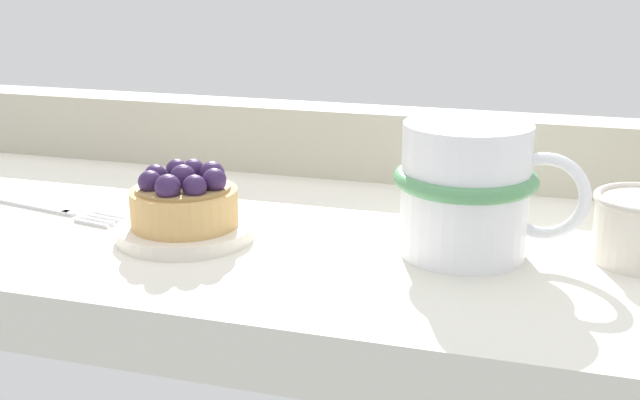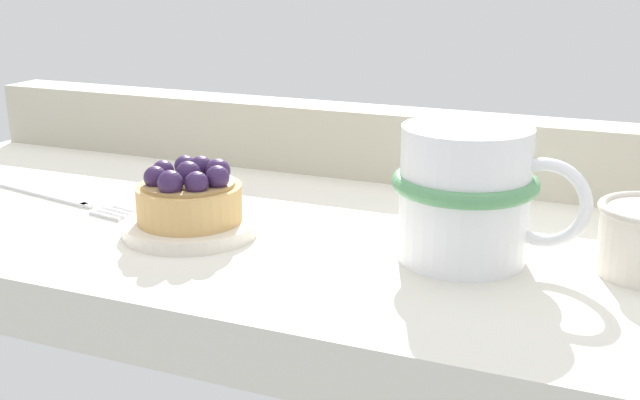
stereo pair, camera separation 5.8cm
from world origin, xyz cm
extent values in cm
cube|color=silver|center=(0.00, 0.00, -2.14)|extent=(88.03, 36.67, 4.29)
cube|color=#B2AD99|center=(0.00, 15.85, 3.25)|extent=(86.27, 4.96, 6.50)
cylinder|color=silver|center=(-7.27, -5.81, 0.53)|extent=(10.27, 10.27, 1.06)
cylinder|color=silver|center=(-7.27, -5.81, 0.27)|extent=(5.65, 5.65, 0.53)
cylinder|color=tan|center=(-7.27, -5.81, 2.44)|extent=(7.97, 7.97, 2.76)
cylinder|color=#AB854F|center=(-7.27, -5.81, 3.97)|extent=(7.01, 7.01, 0.30)
sphere|color=#331E47|center=(-7.27, -5.81, 4.74)|extent=(1.93, 1.93, 1.93)
sphere|color=#331E47|center=(-4.70, -5.90, 4.75)|extent=(1.78, 1.78, 1.78)
sphere|color=#331E47|center=(-5.70, -4.10, 4.69)|extent=(1.91, 1.91, 1.91)
sphere|color=#331E47|center=(-7.54, -3.51, 4.65)|extent=(1.82, 1.82, 1.82)
sphere|color=#331E47|center=(-8.66, -4.00, 4.74)|extent=(1.70, 1.70, 1.70)
sphere|color=#331E47|center=(-9.58, -5.68, 4.66)|extent=(1.70, 1.70, 1.70)
sphere|color=#331E47|center=(-9.11, -7.40, 4.65)|extent=(1.73, 1.73, 1.73)
sphere|color=#331E47|center=(-7.20, -8.32, 4.67)|extent=(1.88, 1.88, 1.88)
sphere|color=#331E47|center=(-5.56, -7.41, 4.59)|extent=(1.76, 1.76, 1.76)
cylinder|color=white|center=(12.99, -2.99, 4.72)|extent=(8.88, 8.88, 9.43)
torus|color=#569960|center=(12.99, -2.99, 5.55)|extent=(10.05, 10.05, 1.13)
torus|color=white|center=(18.35, -2.99, 4.72)|extent=(6.14, 0.86, 6.14)
cube|color=silver|center=(-24.89, -2.31, 0.30)|extent=(11.95, 3.07, 0.60)
cube|color=silver|center=(-18.98, -3.50, 0.30)|extent=(1.29, 0.79, 0.60)
cube|color=silver|center=(-15.77, -5.27, 0.30)|extent=(3.48, 0.93, 0.60)
cube|color=silver|center=(-15.62, -4.55, 0.30)|extent=(3.48, 0.93, 0.60)
cube|color=silver|center=(-15.48, -3.83, 0.30)|extent=(3.48, 0.93, 0.60)
cube|color=silver|center=(-15.33, -3.12, 0.30)|extent=(3.48, 0.93, 0.60)
camera|label=1|loc=(19.06, -57.23, 20.25)|focal=45.03mm
camera|label=2|loc=(24.48, -55.25, 20.25)|focal=45.03mm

